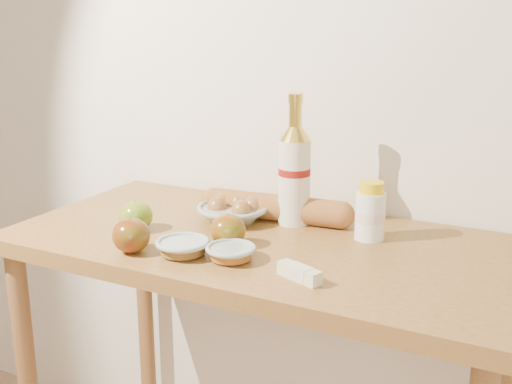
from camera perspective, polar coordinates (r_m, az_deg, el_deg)
back_wall at (r=1.74m, az=5.54°, el=11.81°), size 3.50×0.02×2.60m
table at (r=1.57m, az=0.51°, el=-8.34°), size 1.20×0.60×0.90m
bourbon_bottle at (r=1.59m, az=3.43°, el=1.77°), size 0.10×0.10×0.33m
cream_bottle at (r=1.52m, az=10.12°, el=-1.82°), size 0.07×0.07×0.14m
egg_bowl at (r=1.64m, az=-2.04°, el=-1.69°), size 0.19×0.19×0.06m
baguette at (r=1.64m, az=1.72°, el=-1.39°), size 0.42×0.11×0.07m
apple_yellowgreen at (r=1.59m, az=-10.60°, el=-2.09°), size 0.09×0.09×0.07m
apple_redgreen_front at (r=1.45m, az=-11.03°, el=-3.81°), size 0.09×0.09×0.08m
apple_redgreen_right at (r=1.46m, az=-2.50°, el=-3.41°), size 0.10×0.10×0.08m
sugar_bowl at (r=1.42m, az=-6.54°, el=-4.87°), size 0.16×0.16×0.03m
syrup_bowl at (r=1.38m, az=-2.25°, el=-5.39°), size 0.13×0.13×0.03m
butter_stick at (r=1.29m, az=3.87°, el=-7.19°), size 0.10×0.06×0.03m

